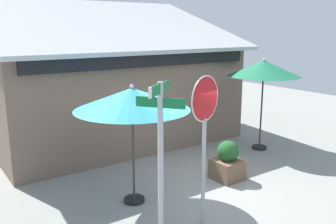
{
  "coord_description": "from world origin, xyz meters",
  "views": [
    {
      "loc": [
        -4.93,
        -6.03,
        3.6
      ],
      "look_at": [
        0.11,
        1.2,
        1.6
      ],
      "focal_mm": 39.34,
      "sensor_mm": 36.0,
      "label": 1
    }
  ],
  "objects_px": {
    "street_sign_post": "(160,151)",
    "stop_sign": "(205,121)",
    "patio_umbrella_teal_left": "(132,100)",
    "patio_umbrella_forest_green_center": "(264,69)",
    "sidewalk_planter": "(228,162)"
  },
  "relations": [
    {
      "from": "patio_umbrella_forest_green_center",
      "to": "patio_umbrella_teal_left",
      "type": "bearing_deg",
      "value": -169.73
    },
    {
      "from": "sidewalk_planter",
      "to": "patio_umbrella_teal_left",
      "type": "bearing_deg",
      "value": 174.33
    },
    {
      "from": "street_sign_post",
      "to": "patio_umbrella_teal_left",
      "type": "xyz_separation_m",
      "value": [
        0.51,
        1.78,
        0.49
      ]
    },
    {
      "from": "patio_umbrella_forest_green_center",
      "to": "sidewalk_planter",
      "type": "bearing_deg",
      "value": -155.09
    },
    {
      "from": "sidewalk_planter",
      "to": "street_sign_post",
      "type": "bearing_deg",
      "value": -152.72
    },
    {
      "from": "street_sign_post",
      "to": "stop_sign",
      "type": "relative_size",
      "value": 1.0
    },
    {
      "from": "street_sign_post",
      "to": "stop_sign",
      "type": "height_order",
      "value": "street_sign_post"
    },
    {
      "from": "patio_umbrella_teal_left",
      "to": "patio_umbrella_forest_green_center",
      "type": "xyz_separation_m",
      "value": [
        4.92,
        0.89,
        0.23
      ]
    },
    {
      "from": "stop_sign",
      "to": "sidewalk_planter",
      "type": "xyz_separation_m",
      "value": [
        1.84,
        1.25,
        -1.56
      ]
    },
    {
      "from": "patio_umbrella_teal_left",
      "to": "sidewalk_planter",
      "type": "relative_size",
      "value": 2.59
    },
    {
      "from": "patio_umbrella_teal_left",
      "to": "patio_umbrella_forest_green_center",
      "type": "distance_m",
      "value": 5.01
    },
    {
      "from": "patio_umbrella_forest_green_center",
      "to": "sidewalk_planter",
      "type": "distance_m",
      "value": 3.37
    },
    {
      "from": "street_sign_post",
      "to": "stop_sign",
      "type": "xyz_separation_m",
      "value": [
        1.14,
        0.29,
        0.26
      ]
    },
    {
      "from": "patio_umbrella_teal_left",
      "to": "stop_sign",
      "type": "bearing_deg",
      "value": -66.94
    },
    {
      "from": "street_sign_post",
      "to": "sidewalk_planter",
      "type": "xyz_separation_m",
      "value": [
        2.98,
        1.54,
        -1.29
      ]
    }
  ]
}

